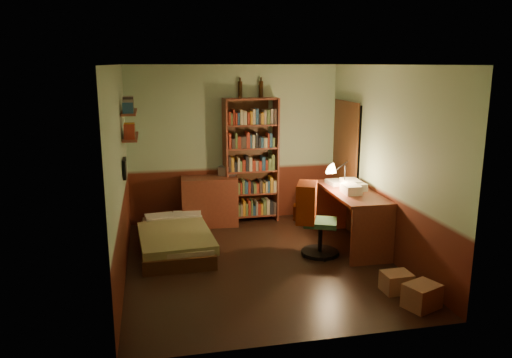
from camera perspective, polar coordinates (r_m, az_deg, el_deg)
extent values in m
cube|color=black|center=(6.81, 0.44, -9.61)|extent=(3.50, 4.00, 0.02)
cube|color=silver|center=(6.28, 0.49, 13.02)|extent=(3.50, 4.00, 0.02)
cube|color=#9DBB97|center=(8.36, -2.51, 4.01)|extent=(3.50, 0.02, 2.60)
cube|color=#9DBB97|center=(6.29, -15.40, 0.52)|extent=(0.02, 4.00, 2.60)
cube|color=#9DBB97|center=(7.00, 14.68, 1.82)|extent=(0.02, 4.00, 2.60)
cube|color=#9DBB97|center=(4.54, 5.95, -3.87)|extent=(3.50, 0.02, 2.60)
cube|color=black|center=(8.21, 10.29, 1.51)|extent=(0.06, 0.90, 2.00)
cube|color=#3C200F|center=(8.19, 10.06, 1.50)|extent=(0.02, 0.98, 2.08)
cube|color=olive|center=(7.26, -9.24, -6.04)|extent=(0.96, 1.76, 0.52)
cube|color=brown|center=(8.25, -5.31, -2.54)|extent=(0.93, 0.51, 0.80)
cube|color=#B2B2B7|center=(8.30, -3.25, 0.98)|extent=(0.34, 0.31, 0.15)
cube|color=brown|center=(8.30, -0.59, 2.09)|extent=(0.91, 0.36, 2.07)
cylinder|color=black|center=(8.23, -1.82, 10.18)|extent=(0.08, 0.08, 0.26)
cylinder|color=black|center=(8.30, 0.57, 10.22)|extent=(0.07, 0.07, 0.26)
cube|color=brown|center=(7.42, 10.76, -4.42)|extent=(0.66, 1.55, 0.83)
cube|color=silver|center=(7.44, 10.76, -0.55)|extent=(0.26, 0.34, 0.13)
cone|color=black|center=(7.33, 10.16, 1.47)|extent=(0.21, 0.21, 0.68)
cube|color=#2F583B|center=(6.98, 7.39, -5.02)|extent=(0.58, 0.55, 0.92)
cube|color=#902A08|center=(6.61, 6.74, 0.56)|extent=(0.37, 0.51, 0.54)
cube|color=brown|center=(7.31, -14.15, 4.69)|extent=(0.20, 0.90, 0.03)
cube|color=brown|center=(7.27, -14.30, 7.42)|extent=(0.20, 0.90, 0.03)
cube|color=black|center=(6.88, -14.78, 1.19)|extent=(0.04, 0.32, 0.26)
cube|color=#9B6E50|center=(5.89, 18.42, -12.57)|extent=(0.44, 0.40, 0.27)
cube|color=#9B6E50|center=(6.19, 15.76, -11.27)|extent=(0.33, 0.28, 0.23)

